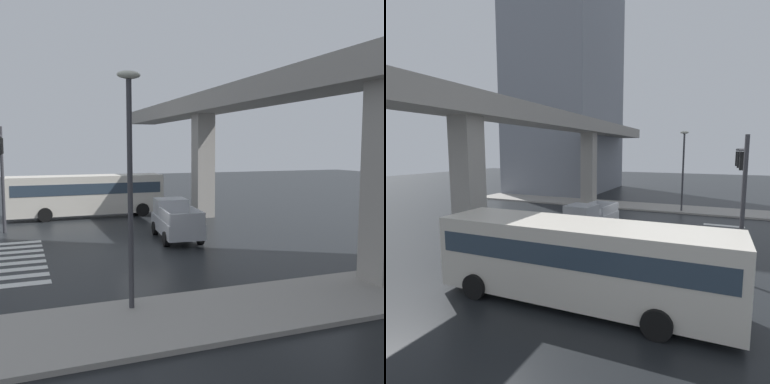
% 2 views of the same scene
% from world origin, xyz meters
% --- Properties ---
extents(ground_plane, '(120.00, 120.00, 0.00)m').
position_xyz_m(ground_plane, '(0.00, 0.00, 0.00)').
color(ground_plane, black).
extents(crosswalk_stripes, '(8.25, 2.80, 0.01)m').
position_xyz_m(crosswalk_stripes, '(0.00, -6.15, 0.01)').
color(crosswalk_stripes, silver).
rests_on(crosswalk_stripes, ground).
extents(elevated_overpass, '(50.34, 2.59, 8.56)m').
position_xyz_m(elevated_overpass, '(0.00, 6.60, 7.37)').
color(elevated_overpass, '#9E9991').
rests_on(elevated_overpass, ground).
extents(sidewalk_east, '(4.00, 36.00, 0.15)m').
position_xyz_m(sidewalk_east, '(9.22, 2.00, 0.07)').
color(sidewalk_east, '#9E9991').
rests_on(sidewalk_east, ground).
extents(pickup_truck, '(5.28, 2.50, 2.08)m').
position_xyz_m(pickup_truck, '(-2.08, 2.22, 0.99)').
color(pickup_truck, '#A8AAAF').
rests_on(pickup_truck, ground).
extents(city_bus, '(2.88, 10.83, 2.99)m').
position_xyz_m(city_bus, '(-11.59, -1.20, 1.72)').
color(city_bus, beige).
rests_on(city_bus, ground).
extents(traffic_signal_mast, '(8.69, 0.32, 6.20)m').
position_xyz_m(traffic_signal_mast, '(-4.43, -6.62, 4.55)').
color(traffic_signal_mast, '#38383D').
rests_on(traffic_signal_mast, ground).
extents(street_lamp_near_corner, '(0.44, 0.70, 7.24)m').
position_xyz_m(street_lamp_near_corner, '(8.02, -2.68, 4.56)').
color(street_lamp_near_corner, '#38383D').
rests_on(street_lamp_near_corner, ground).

